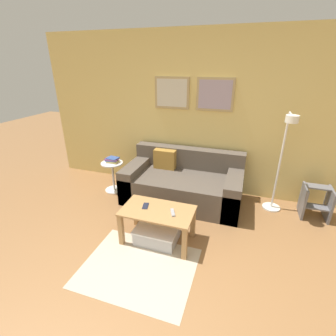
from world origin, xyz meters
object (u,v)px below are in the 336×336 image
Objects in this scene: cell_phone at (146,206)px; step_stool at (316,201)px; coffee_table at (158,216)px; book_stack at (112,160)px; couch at (183,184)px; remote_control at (172,212)px; floor_lamp at (282,158)px; storage_bin at (158,233)px; side_table at (113,174)px.

cell_phone is 0.30× the size of step_stool.
book_stack reaches higher than coffee_table.
coffee_table is at bearing -91.36° from couch.
remote_control reaches higher than step_stool.
floor_lamp is (1.38, 0.04, 0.59)m from couch.
remote_control is at bearing -137.22° from floor_lamp.
book_stack is at bearing 139.70° from storage_bin.
floor_lamp is 2.62m from book_stack.
floor_lamp is 2.66m from side_table.
floor_lamp is 0.84m from step_stool.
cell_phone is 2.44m from step_stool.
book_stack is 0.49× the size of step_stool.
storage_bin is 3.51× the size of remote_control.
side_table is at bearing -175.60° from couch.
couch is at bearing -178.49° from floor_lamp.
floor_lamp is at bearing 18.00° from remote_control.
couch is 12.15× the size of remote_control.
floor_lamp is at bearing 2.38° from book_stack.
storage_bin is 2.33× the size of book_stack.
side_table is (-1.19, 0.98, -0.04)m from coffee_table.
floor_lamp is 10.61× the size of cell_phone.
floor_lamp reaches higher than storage_bin.
couch is 1.08m from coffee_table.
book_stack reaches higher than storage_bin.
coffee_table is 5.81× the size of remote_control.
step_stool is (1.94, 0.12, -0.03)m from couch.
couch is 3.46× the size of storage_bin.
coffee_table is 1.89× the size of step_stool.
storage_bin is at bearing 176.74° from coffee_table.
step_stool reaches higher than cell_phone.
remote_control is (1.38, -1.00, 0.14)m from side_table.
step_stool is (0.56, 0.08, -0.63)m from floor_lamp.
storage_bin is 0.40m from remote_control.
floor_lamp reaches higher than side_table.
step_stool is (1.77, 1.21, -0.21)m from remote_control.
step_stool is (2.13, 1.17, -0.20)m from cell_phone.
step_stool is at bearing 9.49° from remote_control.
step_stool reaches higher than coffee_table.
floor_lamp reaches higher than coffee_table.
side_table reaches higher than remote_control.
couch is 3.95× the size of step_stool.
remote_control is 0.33× the size of step_stool.
coffee_table reaches higher than storage_bin.
remote_control is at bearing -36.38° from book_stack.
book_stack is at bearing 139.82° from coffee_table.
remote_control is at bearing -19.89° from cell_phone.
step_stool is at bearing 3.88° from side_table.
storage_bin is at bearing -141.70° from floor_lamp.
book_stack is 1.42m from cell_phone.
side_table is 3.73× the size of cell_phone.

